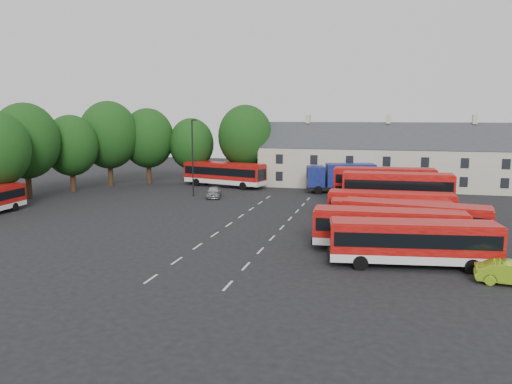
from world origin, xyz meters
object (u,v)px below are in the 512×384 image
bus_row_a (413,240)px  silver_car (214,192)px  lamppost (193,156)px  box_truck (342,177)px  bus_dd_south (397,192)px

bus_row_a → silver_car: bearing=125.3°
bus_row_a → lamppost: lamppost is taller
box_truck → silver_car: 16.77m
bus_dd_south → box_truck: size_ratio=1.18×
box_truck → lamppost: size_ratio=0.95×
bus_row_a → lamppost: (-24.97, 23.72, 3.22)m
box_truck → bus_row_a: bearing=-90.5°
bus_dd_south → lamppost: bearing=163.1°
bus_row_a → bus_dd_south: (-0.74, 17.23, 0.63)m
silver_car → bus_dd_south: bearing=-31.2°
bus_dd_south → lamppost: lamppost is taller
box_truck → lamppost: 19.35m
silver_car → lamppost: lamppost is taller
bus_row_a → silver_car: 32.40m
box_truck → silver_car: bearing=-166.6°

